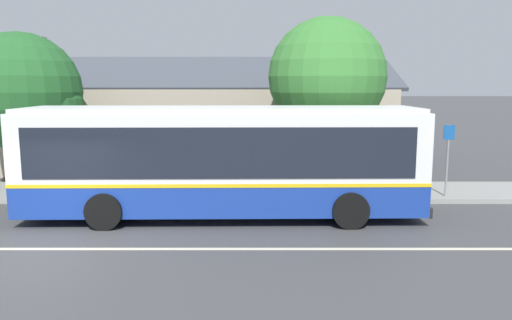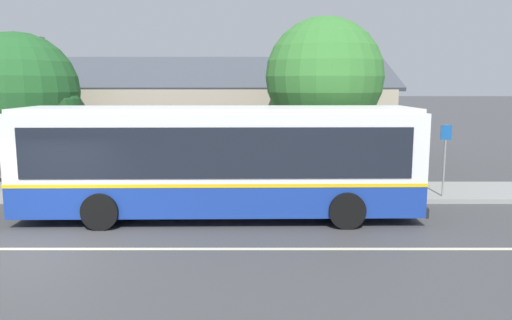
{
  "view_description": "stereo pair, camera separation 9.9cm",
  "coord_description": "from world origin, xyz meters",
  "px_view_note": "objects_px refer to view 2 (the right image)",
  "views": [
    {
      "loc": [
        4.96,
        -11.38,
        3.88
      ],
      "look_at": [
        4.99,
        2.81,
        1.71
      ],
      "focal_mm": 35.0,
      "sensor_mm": 36.0,
      "label": 1
    },
    {
      "loc": [
        5.06,
        -11.38,
        3.88
      ],
      "look_at": [
        4.99,
        2.81,
        1.71
      ],
      "focal_mm": 35.0,
      "sensor_mm": 36.0,
      "label": 2
    }
  ],
  "objects_px": {
    "transit_bus": "(222,159)",
    "street_tree_primary": "(327,77)",
    "street_tree_secondary": "(27,97)",
    "bench_by_building": "(67,179)",
    "bus_stop_sign": "(447,152)"
  },
  "relations": [
    {
      "from": "transit_bus",
      "to": "bench_by_building",
      "type": "xyz_separation_m",
      "value": [
        -5.65,
        2.86,
        -1.16
      ]
    },
    {
      "from": "street_tree_primary",
      "to": "bus_stop_sign",
      "type": "relative_size",
      "value": 2.62
    },
    {
      "from": "street_tree_secondary",
      "to": "bus_stop_sign",
      "type": "height_order",
      "value": "street_tree_secondary"
    },
    {
      "from": "transit_bus",
      "to": "street_tree_primary",
      "type": "bearing_deg",
      "value": 48.79
    },
    {
      "from": "street_tree_primary",
      "to": "street_tree_secondary",
      "type": "xyz_separation_m",
      "value": [
        -10.87,
        -0.2,
        -0.72
      ]
    },
    {
      "from": "bench_by_building",
      "to": "bus_stop_sign",
      "type": "distance_m",
      "value": 13.05
    },
    {
      "from": "transit_bus",
      "to": "bus_stop_sign",
      "type": "bearing_deg",
      "value": 15.92
    },
    {
      "from": "transit_bus",
      "to": "street_tree_secondary",
      "type": "bearing_deg",
      "value": 152.32
    },
    {
      "from": "transit_bus",
      "to": "bus_stop_sign",
      "type": "xyz_separation_m",
      "value": [
        7.33,
        2.09,
        -0.09
      ]
    },
    {
      "from": "bench_by_building",
      "to": "street_tree_primary",
      "type": "height_order",
      "value": "street_tree_primary"
    },
    {
      "from": "bench_by_building",
      "to": "street_tree_secondary",
      "type": "xyz_separation_m",
      "value": [
        -1.68,
        0.98,
        2.84
      ]
    },
    {
      "from": "transit_bus",
      "to": "street_tree_secondary",
      "type": "relative_size",
      "value": 2.0
    },
    {
      "from": "transit_bus",
      "to": "street_tree_primary",
      "type": "relative_size",
      "value": 1.83
    },
    {
      "from": "transit_bus",
      "to": "street_tree_secondary",
      "type": "xyz_separation_m",
      "value": [
        -7.33,
        3.84,
        1.68
      ]
    },
    {
      "from": "bus_stop_sign",
      "to": "street_tree_secondary",
      "type": "bearing_deg",
      "value": 173.18
    }
  ]
}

